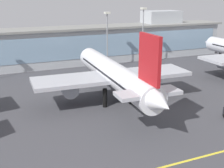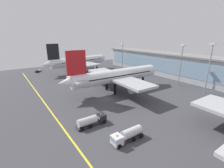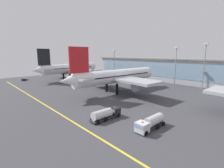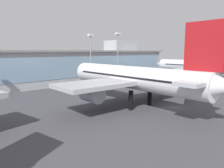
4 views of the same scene
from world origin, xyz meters
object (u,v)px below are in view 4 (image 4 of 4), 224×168
Objects in this scene: airliner_near_right at (132,78)px; apron_light_mast_east at (118,50)px; apron_light_mast_centre at (91,52)px; airliner_far_right at (207,67)px.

apron_light_mast_east is at bearing -36.98° from airliner_near_right.
apron_light_mast_centre is at bearing -17.18° from airliner_near_right.
airliner_near_right is at bearing 96.23° from airliner_far_right.
airliner_near_right is 2.56× the size of apron_light_mast_centre.
airliner_far_right is (56.49, 4.64, -0.24)m from airliner_near_right.
apron_light_mast_east reaches higher than airliner_near_right.
airliner_far_right is 2.60× the size of apron_light_mast_east.
apron_light_mast_centre reaches higher than airliner_near_right.
apron_light_mast_east reaches higher than airliner_far_right.
airliner_near_right is at bearing -129.40° from apron_light_mast_east.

